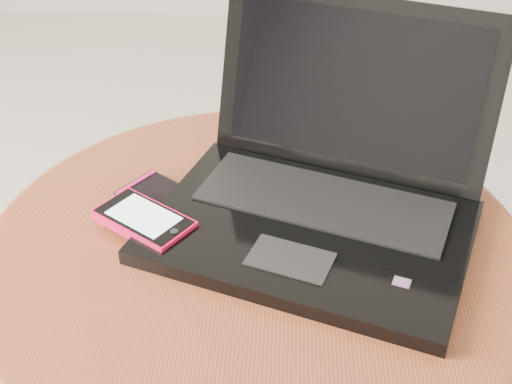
{
  "coord_description": "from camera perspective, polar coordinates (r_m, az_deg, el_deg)",
  "views": [
    {
      "loc": [
        -0.08,
        -0.61,
        1.02
      ],
      "look_at": [
        -0.11,
        0.03,
        0.57
      ],
      "focal_mm": 49.48,
      "sensor_mm": 36.0,
      "label": 1
    }
  ],
  "objects": [
    {
      "name": "table",
      "position": [
        0.88,
        -0.05,
        -9.39
      ],
      "size": [
        0.64,
        0.64,
        0.51
      ],
      "color": "brown",
      "rests_on": "ground"
    },
    {
      "name": "laptop",
      "position": [
        0.83,
        5.44,
        0.37
      ],
      "size": [
        0.43,
        0.41,
        0.23
      ],
      "color": "black",
      "rests_on": "table"
    },
    {
      "name": "phone_black",
      "position": [
        0.87,
        -7.13,
        -0.83
      ],
      "size": [
        0.14,
        0.13,
        0.01
      ],
      "color": "black",
      "rests_on": "table"
    },
    {
      "name": "phone_pink",
      "position": [
        0.82,
        -9.04,
        -2.26
      ],
      "size": [
        0.13,
        0.12,
        0.01
      ],
      "color": "#E60E43",
      "rests_on": "phone_black"
    }
  ]
}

